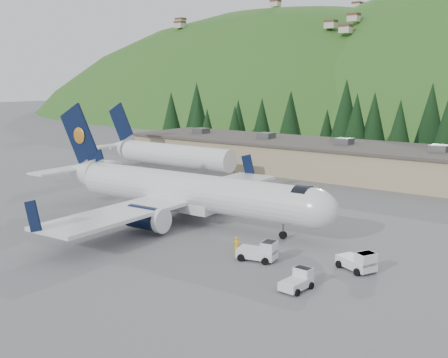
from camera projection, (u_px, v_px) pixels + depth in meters
The scene contains 9 objects.
ground at pixel (191, 222), 61.76m from camera, with size 600.00×600.00×0.00m, color #57575C.
airliner at pixel (183, 191), 61.78m from camera, with size 38.09×35.71×12.65m.
second_airliner at pixel (163, 153), 93.26m from camera, with size 27.50×11.00×10.05m.
baggage_tug_a at pixel (260, 252), 48.76m from camera, with size 3.66×2.60×1.81m.
baggage_tug_b at pixel (359, 262), 46.08m from camera, with size 3.71×2.98×1.77m.
baggage_tug_c at pixel (298, 280), 42.18m from camera, with size 1.86×2.90×1.50m.
terminal_building at pixel (316, 157), 94.02m from camera, with size 71.00×17.00×6.10m.
ramp_worker at pixel (237, 246), 50.40m from camera, with size 0.61×0.40×1.68m, color gold.
tree_line at pixel (374, 121), 110.87m from camera, with size 111.01×18.73×14.32m.
Camera 1 is at (39.23, -45.44, 15.70)m, focal length 45.00 mm.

